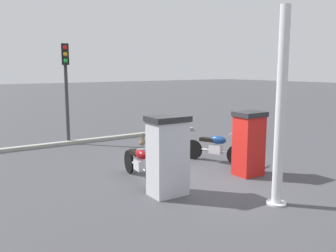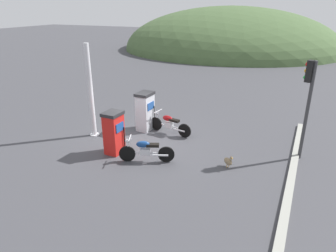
{
  "view_description": "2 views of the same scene",
  "coord_description": "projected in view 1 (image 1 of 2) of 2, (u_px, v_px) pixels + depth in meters",
  "views": [
    {
      "loc": [
        -6.42,
        5.59,
        2.67
      ],
      "look_at": [
        1.35,
        0.01,
        1.15
      ],
      "focal_mm": 38.79,
      "sensor_mm": 36.0,
      "label": 1
    },
    {
      "loc": [
        5.57,
        -9.92,
        5.19
      ],
      "look_at": [
        1.28,
        -0.02,
        0.88
      ],
      "focal_mm": 32.58,
      "sensor_mm": 36.0,
      "label": 2
    }
  ],
  "objects": [
    {
      "name": "ground_plane",
      "position": [
        201.0,
        180.0,
        8.79
      ],
      "size": [
        120.0,
        120.0,
        0.0
      ],
      "primitive_type": "plane",
      "color": "#424247"
    },
    {
      "name": "fuel_pump_near",
      "position": [
        249.0,
        143.0,
        9.09
      ],
      "size": [
        0.66,
        0.74,
        1.61
      ],
      "color": "red",
      "rests_on": "ground"
    },
    {
      "name": "fuel_pump_far",
      "position": [
        168.0,
        155.0,
        7.64
      ],
      "size": [
        0.68,
        0.87,
        1.7
      ],
      "color": "silver",
      "rests_on": "ground"
    },
    {
      "name": "motorcycle_near_pump",
      "position": [
        215.0,
        147.0,
        10.36
      ],
      "size": [
        1.85,
        0.87,
        0.93
      ],
      "color": "black",
      "rests_on": "ground"
    },
    {
      "name": "motorcycle_far_pump",
      "position": [
        140.0,
        162.0,
        8.63
      ],
      "size": [
        2.04,
        0.68,
        0.94
      ],
      "color": "black",
      "rests_on": "ground"
    },
    {
      "name": "wandering_duck",
      "position": [
        142.0,
        142.0,
        12.19
      ],
      "size": [
        0.43,
        0.43,
        0.5
      ],
      "color": "#847051",
      "rests_on": "ground"
    },
    {
      "name": "roadside_traffic_light",
      "position": [
        66.0,
        76.0,
        12.56
      ],
      "size": [
        0.4,
        0.29,
        3.51
      ],
      "color": "#38383A",
      "rests_on": "ground"
    },
    {
      "name": "canopy_support_pole",
      "position": [
        281.0,
        112.0,
        6.94
      ],
      "size": [
        0.4,
        0.4,
        3.84
      ],
      "color": "silver",
      "rests_on": "ground"
    },
    {
      "name": "road_edge_kerb",
      "position": [
        98.0,
        139.0,
        13.48
      ],
      "size": [
        0.53,
        8.82,
        0.12
      ],
      "color": "#9E9E93",
      "rests_on": "ground"
    }
  ]
}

